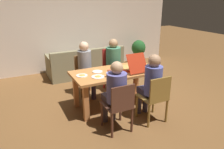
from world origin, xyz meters
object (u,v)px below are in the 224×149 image
person_2 (86,65)px  drinking_glass_0 (134,61)px  person_1 (151,82)px  chair_1 (155,97)px  chair_0 (112,68)px  plate_3 (82,75)px  plate_0 (97,72)px  drinking_glass_2 (109,74)px  couch (85,65)px  person_0 (114,61)px  potted_plant (138,50)px  pizza_box_0 (130,67)px  person_3 (115,90)px  dining_table (114,77)px  plate_2 (98,77)px  chair_2 (84,74)px  chair_3 (119,105)px  plate_1 (112,73)px  drinking_glass_1 (146,67)px

person_2 → drinking_glass_0: person_2 is taller
person_1 → chair_1: bearing=-90.0°
chair_0 → plate_3: bearing=-141.7°
plate_0 → drinking_glass_2: bearing=-78.6°
chair_1 → plate_0: 1.22m
couch → drinking_glass_2: bearing=-98.7°
chair_1 → person_1: bearing=90.0°
person_0 → plate_0: person_0 is taller
chair_1 → potted_plant: 3.61m
pizza_box_0 → potted_plant: 2.92m
drinking_glass_0 → couch: bearing=104.4°
person_2 → person_3: size_ratio=1.03×
dining_table → plate_2: plate_2 is taller
chair_0 → person_0: bearing=-90.0°
chair_2 → chair_3: size_ratio=1.03×
person_2 → pizza_box_0: bearing=-47.3°
plate_0 → chair_0: bearing=47.2°
person_2 → person_0: bearing=-0.7°
plate_1 → drinking_glass_0: bearing=23.2°
person_2 → plate_2: person_2 is taller
person_2 → person_3: bearing=-90.0°
chair_2 → plate_1: size_ratio=4.06×
person_0 → plate_3: 1.21m
plate_1 → potted_plant: (2.15, 2.37, -0.29)m
person_0 → person_2: bearing=179.3°
chair_0 → plate_2: chair_0 is taller
chair_0 → person_3: size_ratio=0.82×
dining_table → plate_2: 0.46m
dining_table → plate_3: bearing=176.9°
couch → potted_plant: couch is taller
chair_3 → person_3: bearing=90.0°
chair_1 → person_3: person_3 is taller
potted_plant → plate_3: bearing=-140.3°
plate_3 → drinking_glass_1: drinking_glass_1 is taller
plate_0 → potted_plant: bearing=42.6°
plate_1 → pizza_box_0: bearing=4.5°
chair_1 → plate_1: chair_1 is taller
pizza_box_0 → plate_1: (-0.44, -0.03, -0.05)m
chair_2 → plate_1: 0.99m
chair_0 → person_1: 1.58m
person_0 → person_3: size_ratio=1.03×
chair_0 → plate_3: 1.31m
plate_0 → person_3: bearing=-92.4°
chair_0 → couch: size_ratio=0.47×
chair_0 → chair_1: bearing=-90.0°
chair_2 → drinking_glass_0: chair_2 is taller
person_1 → chair_3: 0.75m
chair_1 → plate_2: chair_1 is taller
chair_2 → couch: size_ratio=0.43×
dining_table → person_2: (-0.34, 0.71, 0.09)m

